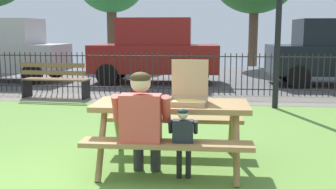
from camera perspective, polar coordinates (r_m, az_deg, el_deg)
The scene contains 11 objects.
ground at distance 5.22m, azimuth -10.70°, elevation -9.14°, with size 28.00×10.66×0.02m, color olive.
cobblestone_walkway at distance 9.62m, azimuth -2.79°, elevation -0.59°, with size 28.00×1.40×0.01m, color slate.
street_asphalt at distance 14.10m, azimuth 0.05°, elevation 2.49°, with size 28.00×7.72×0.01m, color #515154.
picnic_table_foreground at distance 4.74m, azimuth 0.44°, elevation -3.23°, with size 1.82×1.50×0.79m.
pizza_box_open at distance 4.69m, azimuth 2.88°, elevation -0.06°, with size 0.47×0.49×0.50m.
adult_at_table at distance 4.27m, azimuth -3.68°, elevation -3.79°, with size 0.61×0.59×1.19m.
child_at_table at distance 4.23m, azimuth 2.16°, elevation -6.10°, with size 0.31×0.30×0.82m.
iron_fence_streetside at distance 10.24m, azimuth -2.21°, elevation 3.05°, with size 22.02×0.03×1.05m.
park_bench_center at distance 10.02m, azimuth -15.69°, elevation 1.90°, with size 1.62×0.56×0.85m.
parked_car_far_left at distance 13.99m, azimuth -22.20°, elevation 5.95°, with size 3.94×1.91×1.98m.
parked_car_left at distance 12.46m, azimuth -1.85°, elevation 6.31°, with size 3.95×1.93×1.98m.
Camera 1 is at (1.47, -3.41, 1.61)m, focal length 42.98 mm.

